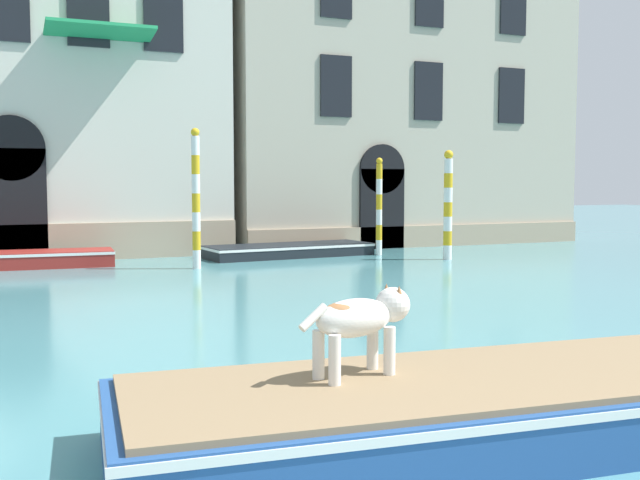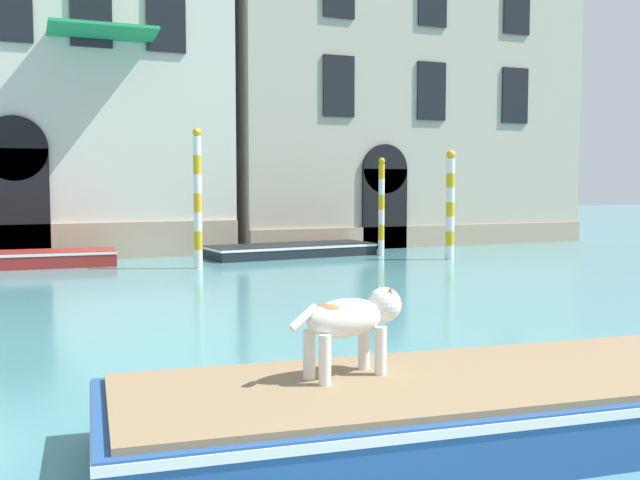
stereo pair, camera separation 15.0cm
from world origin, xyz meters
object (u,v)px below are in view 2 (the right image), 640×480
boat_moored_near_palazzo (26,259)px  mooring_pole_2 (198,198)px  boat_foreground (535,398)px  mooring_pole_0 (381,206)px  boat_moored_far (291,250)px  dog_on_deck (353,318)px  mooring_pole_1 (450,205)px

boat_moored_near_palazzo → mooring_pole_2: size_ratio=1.29×
boat_foreground → mooring_pole_0: size_ratio=2.63×
mooring_pole_0 → boat_moored_far: bearing=164.5°
boat_moored_far → dog_on_deck: bearing=-113.8°
mooring_pole_1 → mooring_pole_2: 8.05m
boat_moored_near_palazzo → mooring_pole_2: bearing=-23.3°
boat_foreground → boat_moored_near_palazzo: bearing=109.6°
dog_on_deck → boat_moored_far: (5.72, 17.00, -0.98)m
dog_on_deck → mooring_pole_0: 18.37m
boat_foreground → dog_on_deck: 2.04m
boat_foreground → dog_on_deck: bearing=170.4°
dog_on_deck → mooring_pole_1: 17.23m
dog_on_deck → boat_moored_near_palazzo: bearing=86.6°
boat_foreground → mooring_pole_1: size_ratio=2.49×
boat_foreground → mooring_pole_1: bearing=65.9°
boat_foreground → mooring_pole_0: 18.09m
boat_foreground → dog_on_deck: size_ratio=6.89×
dog_on_deck → mooring_pole_0: bearing=49.7°
dog_on_deck → boat_moored_far: bearing=59.4°
mooring_pole_0 → mooring_pole_2: (-6.68, -1.48, 0.36)m
mooring_pole_1 → mooring_pole_2: size_ratio=0.87×
boat_moored_near_palazzo → boat_moored_far: boat_moored_near_palazzo is taller
boat_moored_far → mooring_pole_0: (2.98, -0.83, 1.45)m
boat_foreground → mooring_pole_1: 16.73m
boat_moored_near_palazzo → boat_foreground: bearing=-72.7°
boat_moored_far → mooring_pole_0: 3.41m
mooring_pole_0 → dog_on_deck: bearing=-118.3°
boat_moored_near_palazzo → mooring_pole_0: (11.27, -0.82, 1.42)m
boat_moored_near_palazzo → mooring_pole_1: 13.05m
boat_moored_far → mooring_pole_0: size_ratio=1.75×
boat_foreground → mooring_pole_2: 15.28m
mooring_pole_0 → mooring_pole_2: size_ratio=0.82×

